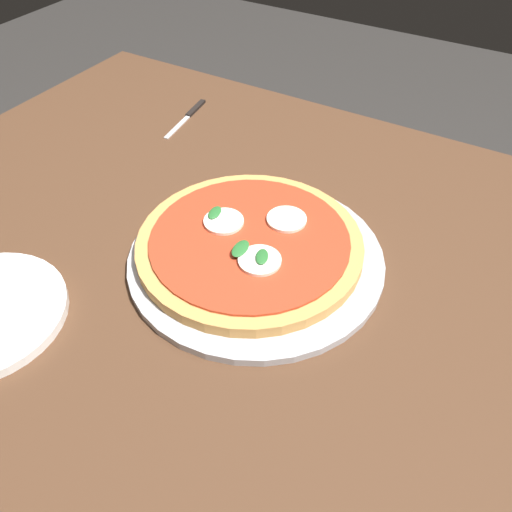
{
  "coord_description": "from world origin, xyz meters",
  "views": [
    {
      "loc": [
        -0.3,
        0.47,
        1.29
      ],
      "look_at": [
        -0.02,
        -0.01,
        0.77
      ],
      "focal_mm": 37.05,
      "sensor_mm": 36.0,
      "label": 1
    }
  ],
  "objects_px": {
    "pizza": "(250,244)",
    "knife": "(190,114)",
    "dining_table": "(242,304)",
    "serving_tray": "(256,258)"
  },
  "relations": [
    {
      "from": "dining_table",
      "to": "knife",
      "type": "xyz_separation_m",
      "value": [
        0.32,
        -0.31,
        0.1
      ]
    },
    {
      "from": "dining_table",
      "to": "pizza",
      "type": "bearing_deg",
      "value": -120.99
    },
    {
      "from": "dining_table",
      "to": "knife",
      "type": "distance_m",
      "value": 0.46
    },
    {
      "from": "pizza",
      "to": "knife",
      "type": "relative_size",
      "value": 2.02
    },
    {
      "from": "pizza",
      "to": "dining_table",
      "type": "bearing_deg",
      "value": 59.01
    },
    {
      "from": "pizza",
      "to": "serving_tray",
      "type": "bearing_deg",
      "value": 156.23
    },
    {
      "from": "knife",
      "to": "dining_table",
      "type": "bearing_deg",
      "value": 135.34
    },
    {
      "from": "serving_tray",
      "to": "pizza",
      "type": "distance_m",
      "value": 0.02
    },
    {
      "from": "pizza",
      "to": "knife",
      "type": "height_order",
      "value": "pizza"
    },
    {
      "from": "serving_tray",
      "to": "pizza",
      "type": "relative_size",
      "value": 1.12
    }
  ]
}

